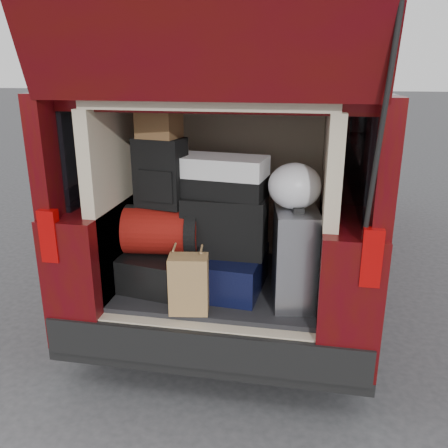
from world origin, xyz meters
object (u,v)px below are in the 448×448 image
(silver_roller, at_px, (295,257))
(kraft_bag, at_px, (189,284))
(black_soft_case, at_px, (225,224))
(black_hardshell, at_px, (162,266))
(red_duffel, at_px, (162,230))
(backpack, at_px, (161,173))
(twotone_duffel, at_px, (222,176))
(navy_hardshell, at_px, (227,271))

(silver_roller, xyz_separation_m, kraft_bag, (-0.59, -0.24, -0.12))
(kraft_bag, height_order, black_soft_case, black_soft_case)
(black_hardshell, relative_size, red_duffel, 1.19)
(black_soft_case, xyz_separation_m, backpack, (-0.40, -0.03, 0.32))
(black_hardshell, distance_m, red_duffel, 0.27)
(red_duffel, relative_size, backpack, 1.09)
(backpack, bearing_deg, red_duffel, -70.66)
(silver_roller, distance_m, backpack, 0.96)
(black_hardshell, relative_size, backpack, 1.30)
(black_hardshell, relative_size, twotone_duffel, 1.02)
(navy_hardshell, relative_size, black_soft_case, 1.06)
(twotone_duffel, bearing_deg, red_duffel, -160.32)
(black_hardshell, relative_size, black_soft_case, 1.09)
(navy_hardshell, height_order, black_soft_case, black_soft_case)
(black_hardshell, relative_size, silver_roller, 0.95)
(kraft_bag, height_order, backpack, backpack)
(silver_roller, xyz_separation_m, black_soft_case, (-0.45, 0.15, 0.13))
(black_soft_case, bearing_deg, kraft_bag, -109.29)
(backpack, bearing_deg, black_soft_case, 15.09)
(black_hardshell, bearing_deg, navy_hardshell, 8.58)
(silver_roller, distance_m, black_soft_case, 0.49)
(black_hardshell, height_order, silver_roller, silver_roller)
(black_hardshell, distance_m, silver_roller, 0.90)
(silver_roller, relative_size, kraft_bag, 1.69)
(black_soft_case, relative_size, twotone_duffel, 0.94)
(red_duffel, bearing_deg, black_hardshell, 120.08)
(silver_roller, height_order, backpack, backpack)
(navy_hardshell, relative_size, red_duffel, 1.15)
(kraft_bag, xyz_separation_m, red_duffel, (-0.25, 0.32, 0.20))
(twotone_duffel, bearing_deg, black_hardshell, -166.61)
(black_hardshell, bearing_deg, red_duffel, -44.21)
(backpack, bearing_deg, black_hardshell, 170.29)
(black_hardshell, distance_m, backpack, 0.63)
(backpack, bearing_deg, twotone_duffel, 17.60)
(black_hardshell, distance_m, black_soft_case, 0.52)
(black_hardshell, height_order, kraft_bag, kraft_bag)
(red_duffel, bearing_deg, black_soft_case, 3.48)
(black_hardshell, bearing_deg, black_soft_case, 13.40)
(black_hardshell, relative_size, kraft_bag, 1.61)
(black_hardshell, distance_m, kraft_bag, 0.46)
(twotone_duffel, bearing_deg, navy_hardshell, -39.42)
(red_duffel, bearing_deg, kraft_bag, -57.69)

